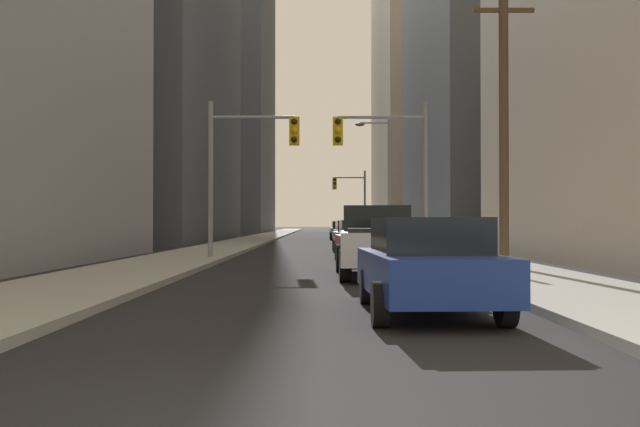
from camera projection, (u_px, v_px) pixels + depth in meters
sidewalk_left at (257, 239)px, 54.47m from camera, size 3.39×160.00×0.15m
sidewalk_right at (385, 239)px, 54.44m from camera, size 3.39×160.00×0.15m
pickup_truck_white at (380, 241)px, 18.20m from camera, size 2.20×5.47×1.90m
sedan_blue at (430, 265)px, 10.65m from camera, size 1.97×4.27×1.52m
sedan_red at (364, 241)px, 24.73m from camera, size 1.95×4.25×1.52m
sedan_grey at (355, 236)px, 33.36m from camera, size 1.95×4.26×1.52m
sedan_beige at (351, 233)px, 41.41m from camera, size 1.95×4.25×1.52m
sedan_green at (344, 230)px, 55.30m from camera, size 1.95×4.24×1.52m
traffic_signal_near_left at (251, 154)px, 25.58m from camera, size 3.43×0.44×6.00m
traffic_signal_near_right at (387, 153)px, 25.56m from camera, size 3.58×0.44×6.00m
traffic_signal_far_right at (353, 193)px, 60.19m from camera, size 2.96×0.44×6.00m
utility_pole_right at (506, 108)px, 19.97m from camera, size 2.20×0.28×9.09m
street_lamp_right at (386, 170)px, 40.01m from camera, size 2.08×0.32×7.50m
building_left_mid_office at (112, 33)px, 52.68m from camera, size 17.00×28.08×32.18m
building_left_far_tower at (204, 57)px, 95.42m from camera, size 18.73×26.45×49.30m
building_right_mid_block at (568, 80)px, 52.80m from camera, size 22.54×23.65×25.05m
building_right_far_highrise at (439, 50)px, 93.85m from camera, size 16.11×29.13×50.50m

